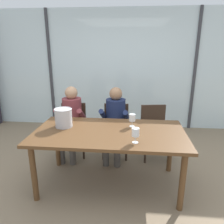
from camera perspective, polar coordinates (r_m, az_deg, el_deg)
ground at (r=3.97m, az=0.92°, el=-10.11°), size 14.00×14.00×0.00m
window_glass_panel at (r=4.86m, az=2.27°, el=11.01°), size 7.13×0.03×2.60m
window_mullion_left at (r=5.18m, az=-16.06°, el=10.76°), size 0.06×0.06×2.60m
window_mullion_right at (r=5.01m, az=21.19°, el=10.08°), size 0.06×0.06×2.60m
hillside_vineyard at (r=8.16m, az=3.61°, el=10.56°), size 13.13×2.40×1.78m
dining_table at (r=2.77m, az=-0.70°, el=-6.70°), size 1.93×1.02×0.78m
chair_near_curtain at (r=3.79m, az=-10.23°, el=-3.39°), size 0.49×0.49×0.87m
chair_left_of_center at (r=3.69m, az=1.05°, el=-3.67°), size 0.45×0.45×0.87m
chair_center at (r=3.69m, az=11.12°, el=-4.02°), size 0.50×0.50×0.87m
person_maroon_top at (r=3.63m, az=-10.83°, el=-1.46°), size 0.46×0.61×1.19m
person_navy_polo at (r=3.50m, az=0.79°, el=-1.86°), size 0.48×0.63×1.19m
ice_bucket_primary at (r=2.92m, az=-12.83°, el=-1.44°), size 0.23×0.23×0.25m
wine_glass_by_left_taster at (r=2.87m, az=5.43°, el=-1.65°), size 0.08×0.08×0.17m
wine_glass_near_bucket at (r=2.40m, az=6.29°, el=-5.56°), size 0.08×0.08×0.17m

